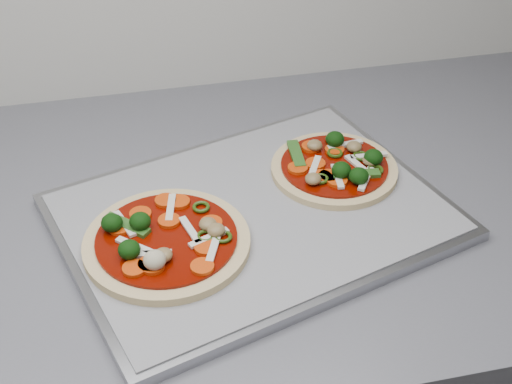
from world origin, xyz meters
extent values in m
cube|color=#999A9F|center=(0.36, 1.26, 0.91)|extent=(0.51, 0.43, 0.01)
cube|color=gray|center=(0.36, 1.26, 0.92)|extent=(0.48, 0.41, 0.00)
cylinder|color=#EACF88|center=(0.25, 1.22, 0.92)|extent=(0.21, 0.21, 0.01)
cylinder|color=#700900|center=(0.25, 1.22, 0.93)|extent=(0.17, 0.17, 0.00)
torus|color=#27430D|center=(0.31, 1.21, 0.93)|extent=(0.03, 0.03, 0.00)
cube|color=#386A24|center=(0.21, 1.25, 0.93)|extent=(0.05, 0.05, 0.00)
cube|color=silver|center=(0.30, 1.19, 0.93)|extent=(0.03, 0.05, 0.00)
cube|color=silver|center=(0.29, 1.21, 0.93)|extent=(0.05, 0.03, 0.00)
cube|color=silver|center=(0.21, 1.25, 0.93)|extent=(0.02, 0.05, 0.00)
cube|color=silver|center=(0.22, 1.21, 0.93)|extent=(0.04, 0.04, 0.00)
cylinder|color=red|center=(0.26, 1.28, 0.93)|extent=(0.03, 0.03, 0.00)
cylinder|color=red|center=(0.30, 1.23, 0.93)|extent=(0.03, 0.03, 0.00)
ellipsoid|color=olive|center=(0.24, 1.19, 0.94)|extent=(0.03, 0.03, 0.01)
ellipsoid|color=olive|center=(0.30, 1.23, 0.94)|extent=(0.02, 0.02, 0.01)
cube|color=silver|center=(0.26, 1.27, 0.93)|extent=(0.02, 0.05, 0.00)
cylinder|color=red|center=(0.23, 1.26, 0.93)|extent=(0.03, 0.03, 0.00)
cylinder|color=red|center=(0.29, 1.19, 0.93)|extent=(0.04, 0.04, 0.00)
cylinder|color=red|center=(0.20, 1.25, 0.93)|extent=(0.03, 0.03, 0.00)
cylinder|color=red|center=(0.26, 1.25, 0.93)|extent=(0.03, 0.03, 0.00)
ellipsoid|color=olive|center=(0.30, 1.21, 0.94)|extent=(0.03, 0.03, 0.01)
ellipsoid|color=#BAAE8F|center=(0.23, 1.18, 0.94)|extent=(0.03, 0.03, 0.02)
ellipsoid|color=black|center=(0.21, 1.20, 0.94)|extent=(0.03, 0.03, 0.02)
cube|color=silver|center=(0.23, 1.20, 0.93)|extent=(0.05, 0.01, 0.00)
cylinder|color=red|center=(0.28, 1.16, 0.93)|extent=(0.03, 0.03, 0.00)
cylinder|color=red|center=(0.27, 1.28, 0.93)|extent=(0.04, 0.04, 0.00)
cylinder|color=red|center=(0.23, 1.18, 0.93)|extent=(0.03, 0.03, 0.00)
ellipsoid|color=black|center=(0.22, 1.24, 0.94)|extent=(0.03, 0.03, 0.02)
cube|color=silver|center=(0.28, 1.22, 0.93)|extent=(0.02, 0.05, 0.00)
cylinder|color=red|center=(0.21, 1.18, 0.93)|extent=(0.03, 0.03, 0.00)
torus|color=#27430D|center=(0.29, 1.21, 0.93)|extent=(0.03, 0.03, 0.00)
torus|color=#27430D|center=(0.29, 1.26, 0.93)|extent=(0.02, 0.02, 0.00)
ellipsoid|color=black|center=(0.19, 1.25, 0.94)|extent=(0.03, 0.03, 0.02)
cylinder|color=red|center=(0.23, 1.18, 0.93)|extent=(0.03, 0.03, 0.00)
cylinder|color=#EACF88|center=(0.47, 1.31, 0.92)|extent=(0.22, 0.22, 0.01)
cylinder|color=#700900|center=(0.47, 1.31, 0.93)|extent=(0.18, 0.18, 0.00)
ellipsoid|color=olive|center=(0.43, 1.28, 0.93)|extent=(0.02, 0.02, 0.01)
cylinder|color=red|center=(0.46, 1.29, 0.93)|extent=(0.04, 0.04, 0.00)
torus|color=#27430D|center=(0.44, 1.29, 0.93)|extent=(0.03, 0.03, 0.00)
cube|color=#386A24|center=(0.49, 1.29, 0.93)|extent=(0.06, 0.02, 0.00)
torus|color=#27430D|center=(0.48, 1.34, 0.93)|extent=(0.03, 0.03, 0.00)
ellipsoid|color=olive|center=(0.46, 1.35, 0.93)|extent=(0.03, 0.03, 0.01)
ellipsoid|color=black|center=(0.48, 1.35, 0.94)|extent=(0.03, 0.03, 0.02)
torus|color=#27430D|center=(0.51, 1.32, 0.93)|extent=(0.02, 0.02, 0.00)
ellipsoid|color=black|center=(0.49, 1.27, 0.94)|extent=(0.03, 0.03, 0.02)
torus|color=#27430D|center=(0.51, 1.29, 0.93)|extent=(0.03, 0.03, 0.00)
torus|color=#27430D|center=(0.48, 1.37, 0.93)|extent=(0.02, 0.02, 0.00)
cube|color=silver|center=(0.52, 1.32, 0.93)|extent=(0.05, 0.01, 0.00)
cube|color=#386A24|center=(0.43, 1.34, 0.93)|extent=(0.02, 0.06, 0.00)
cube|color=silver|center=(0.50, 1.35, 0.93)|extent=(0.05, 0.01, 0.00)
ellipsoid|color=black|center=(0.47, 1.29, 0.94)|extent=(0.03, 0.03, 0.02)
cylinder|color=red|center=(0.45, 1.36, 0.93)|extent=(0.03, 0.03, 0.00)
cylinder|color=red|center=(0.42, 1.31, 0.93)|extent=(0.04, 0.04, 0.00)
ellipsoid|color=black|center=(0.52, 1.31, 0.94)|extent=(0.03, 0.03, 0.02)
cylinder|color=red|center=(0.46, 1.28, 0.93)|extent=(0.03, 0.03, 0.00)
cube|color=silver|center=(0.50, 1.30, 0.93)|extent=(0.02, 0.05, 0.00)
cube|color=silver|center=(0.44, 1.31, 0.93)|extent=(0.03, 0.05, 0.00)
cylinder|color=red|center=(0.48, 1.34, 0.93)|extent=(0.04, 0.04, 0.00)
cylinder|color=red|center=(0.45, 1.32, 0.93)|extent=(0.03, 0.03, 0.00)
ellipsoid|color=olive|center=(0.51, 1.30, 0.93)|extent=(0.02, 0.02, 0.01)
cylinder|color=red|center=(0.45, 1.29, 0.93)|extent=(0.03, 0.03, 0.00)
cube|color=silver|center=(0.47, 1.29, 0.93)|extent=(0.01, 0.05, 0.00)
cube|color=silver|center=(0.50, 1.27, 0.93)|extent=(0.03, 0.04, 0.00)
cylinder|color=red|center=(0.49, 1.28, 0.93)|extent=(0.03, 0.03, 0.00)
ellipsoid|color=olive|center=(0.50, 1.34, 0.93)|extent=(0.03, 0.03, 0.01)
camera|label=1|loc=(0.22, 0.63, 1.44)|focal=50.00mm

